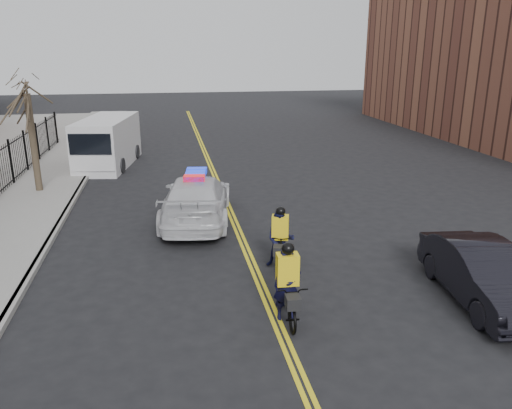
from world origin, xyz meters
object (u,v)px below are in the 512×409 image
at_px(cargo_van, 107,143).
at_px(cyclist_far, 280,243).
at_px(police_cruiser, 196,199).
at_px(cyclist_near, 287,293).
at_px(dark_sedan, 483,274).

xyz_separation_m(cargo_van, cyclist_far, (5.97, -13.80, -0.51)).
bearing_deg(cargo_van, police_cruiser, -58.12).
height_order(cyclist_near, cyclist_far, cyclist_near).
bearing_deg(cyclist_far, cargo_van, 129.55).
relative_size(cyclist_near, cyclist_far, 1.06).
height_order(police_cruiser, dark_sedan, police_cruiser).
bearing_deg(cargo_van, cyclist_near, -62.43).
relative_size(cargo_van, cyclist_near, 3.22).
relative_size(dark_sedan, cyclist_near, 2.25).
bearing_deg(cyclist_far, dark_sedan, -17.05).
distance_m(cargo_van, cyclist_far, 15.04).
distance_m(police_cruiser, cyclist_far, 4.76).
bearing_deg(cyclist_far, police_cruiser, 131.36).
height_order(dark_sedan, cyclist_near, cyclist_near).
xyz_separation_m(police_cruiser, cargo_van, (-3.94, 9.49, 0.39)).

